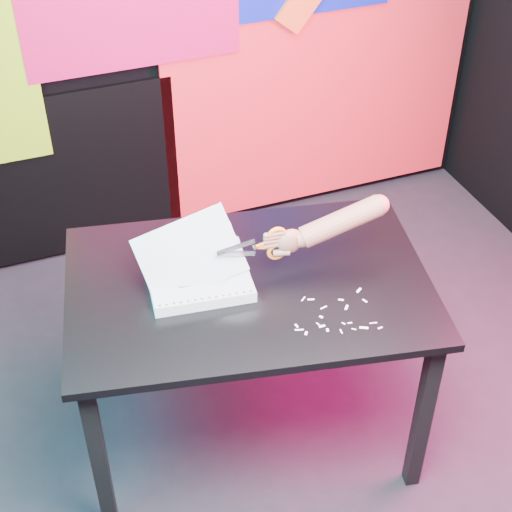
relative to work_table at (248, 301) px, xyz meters
name	(u,v)px	position (x,y,z in m)	size (l,w,h in m)	color
room	(336,131)	(0.22, -0.13, 0.69)	(3.01, 3.01, 2.71)	black
backdrop	(204,54)	(0.28, 1.33, 0.29)	(2.88, 0.05, 2.08)	red
work_table	(248,301)	(0.00, 0.00, 0.00)	(1.35, 1.03, 0.75)	black
printout_stack	(199,280)	(-0.16, 0.04, 0.11)	(0.38, 0.28, 0.26)	white
scissors	(272,244)	(0.08, 0.00, 0.23)	(0.24, 0.03, 0.13)	silver
hand_forearm	(332,225)	(0.29, -0.02, 0.27)	(0.42, 0.10, 0.17)	#A95C4D
paper_clippings	(336,316)	(0.20, -0.26, 0.09)	(0.28, 0.22, 0.00)	silver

